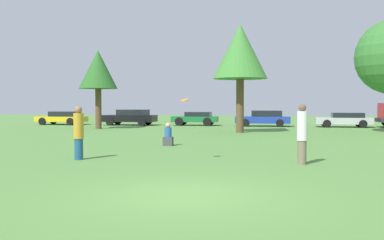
% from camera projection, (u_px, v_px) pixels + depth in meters
% --- Properties ---
extents(ground_plane, '(120.00, 120.00, 0.00)m').
position_uv_depth(ground_plane, '(185.00, 195.00, 8.82)').
color(ground_plane, '#54843D').
extents(person_thrower, '(0.33, 0.33, 1.77)m').
position_uv_depth(person_thrower, '(79.00, 132.00, 14.32)').
color(person_thrower, navy).
rests_on(person_thrower, ground).
extents(person_catcher, '(0.31, 0.31, 1.84)m').
position_uv_depth(person_catcher, '(302.00, 134.00, 13.16)').
color(person_catcher, '#726651').
rests_on(person_catcher, ground).
extents(frisbee, '(0.27, 0.26, 0.13)m').
position_uv_depth(frisbee, '(185.00, 100.00, 13.79)').
color(frisbee, orange).
extents(bystander_sitting, '(0.41, 0.34, 1.01)m').
position_uv_depth(bystander_sitting, '(168.00, 136.00, 19.08)').
color(bystander_sitting, '#3F3F47').
rests_on(bystander_sitting, ground).
extents(tree_0, '(2.80, 2.80, 5.75)m').
position_uv_depth(tree_0, '(98.00, 70.00, 31.68)').
color(tree_0, brown).
rests_on(tree_0, ground).
extents(tree_1, '(3.45, 3.45, 6.89)m').
position_uv_depth(tree_1, '(240.00, 52.00, 27.51)').
color(tree_1, brown).
rests_on(tree_1, ground).
extents(parked_car_yellow, '(4.24, 2.16, 1.17)m').
position_uv_depth(parked_car_yellow, '(63.00, 118.00, 38.18)').
color(parked_car_yellow, gold).
rests_on(parked_car_yellow, ground).
extents(parked_car_black, '(4.57, 2.07, 1.34)m').
position_uv_depth(parked_car_black, '(130.00, 117.00, 37.24)').
color(parked_car_black, black).
rests_on(parked_car_black, ground).
extents(parked_car_green, '(3.87, 1.87, 1.15)m').
position_uv_depth(parked_car_green, '(196.00, 118.00, 36.79)').
color(parked_car_green, '#196633').
rests_on(parked_car_green, ground).
extents(parked_car_blue, '(4.42, 1.89, 1.29)m').
position_uv_depth(parked_car_blue, '(264.00, 118.00, 35.41)').
color(parked_car_blue, '#1E389E').
rests_on(parked_car_blue, ground).
extents(parked_car_silver, '(4.28, 1.97, 1.14)m').
position_uv_depth(parked_car_silver, '(344.00, 119.00, 34.05)').
color(parked_car_silver, '#B2B2B7').
rests_on(parked_car_silver, ground).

